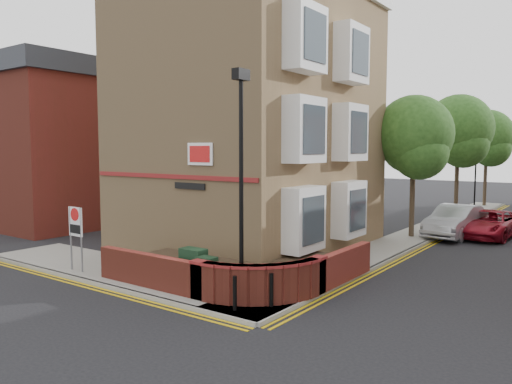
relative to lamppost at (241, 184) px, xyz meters
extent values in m
plane|color=black|center=(-1.60, -1.20, -3.34)|extent=(120.00, 120.00, 0.00)
cube|color=gray|center=(-5.10, 0.30, -3.28)|extent=(13.00, 3.00, 0.12)
cube|color=gray|center=(0.40, 14.80, -3.28)|extent=(2.00, 32.00, 0.12)
cube|color=gray|center=(-5.10, -1.20, -3.28)|extent=(13.00, 0.15, 0.12)
cube|color=gray|center=(1.40, 14.80, -3.28)|extent=(0.15, 32.00, 0.12)
cube|color=gold|center=(-5.10, -1.45, -3.34)|extent=(13.00, 0.28, 0.01)
cube|color=gold|center=(1.65, 14.80, -3.34)|extent=(0.28, 32.00, 0.01)
cube|color=tan|center=(-4.60, 6.80, 2.28)|extent=(8.00, 10.00, 11.00)
cube|color=maroon|center=(-4.60, 1.77, -0.02)|extent=(7.80, 0.06, 0.15)
cube|color=white|center=(-3.10, 1.76, 0.78)|extent=(1.10, 0.05, 0.75)
cube|color=black|center=(-3.60, 1.76, -0.32)|extent=(1.40, 0.04, 0.22)
cylinder|color=black|center=(0.00, 0.00, -0.22)|extent=(0.12, 0.12, 6.00)
cylinder|color=black|center=(0.00, 0.00, -2.82)|extent=(0.20, 0.20, 0.80)
cube|color=black|center=(0.00, 0.00, 2.93)|extent=(0.25, 0.50, 0.30)
cube|color=#15301F|center=(-1.90, 0.10, -2.62)|extent=(0.80, 0.45, 1.20)
cube|color=#15301F|center=(-1.10, -0.20, -2.67)|extent=(0.55, 0.40, 1.10)
cylinder|color=black|center=(0.40, -0.80, -2.77)|extent=(0.11, 0.11, 0.90)
cylinder|color=black|center=(1.00, 0.00, -2.77)|extent=(0.11, 0.11, 0.90)
cylinder|color=slate|center=(-6.90, -0.70, -2.12)|extent=(0.06, 0.06, 2.20)
cylinder|color=slate|center=(-6.30, -0.70, -2.12)|extent=(0.06, 0.06, 2.20)
cube|color=white|center=(-6.60, -0.70, -1.52)|extent=(0.72, 0.04, 1.00)
cylinder|color=red|center=(-6.60, -0.73, -1.27)|extent=(0.44, 0.02, 0.44)
cube|color=maroon|center=(-16.60, 6.80, 0.66)|extent=(6.00, 10.00, 8.00)
cube|color=#2B2F33|center=(-16.60, 6.80, 5.16)|extent=(6.40, 10.40, 1.00)
cylinder|color=#382B1E|center=(0.40, 12.80, -0.95)|extent=(0.24, 0.24, 4.55)
sphere|color=#204617|center=(0.40, 12.80, 1.65)|extent=(3.64, 3.64, 3.64)
sphere|color=#204617|center=(0.80, 12.50, 0.81)|extent=(2.60, 2.60, 2.60)
sphere|color=#204617|center=(0.10, 13.20, 1.20)|extent=(2.86, 2.86, 2.86)
cylinder|color=#382B1E|center=(0.40, 20.80, -0.70)|extent=(0.24, 0.24, 5.04)
sphere|color=#204617|center=(0.40, 20.80, 2.18)|extent=(4.03, 4.03, 4.03)
sphere|color=#204617|center=(0.80, 20.50, 1.24)|extent=(2.88, 2.88, 2.88)
sphere|color=#204617|center=(0.10, 21.20, 1.67)|extent=(3.17, 3.17, 3.17)
cylinder|color=#382B1E|center=(0.40, 28.80, -0.84)|extent=(0.24, 0.24, 4.76)
sphere|color=#204617|center=(0.40, 28.80, 1.88)|extent=(3.81, 3.81, 3.81)
sphere|color=#204617|center=(0.80, 28.50, 0.99)|extent=(2.72, 2.72, 2.72)
sphere|color=#204617|center=(0.10, 29.20, 1.40)|extent=(2.99, 2.99, 2.99)
cylinder|color=black|center=(0.80, 23.80, -1.62)|extent=(0.10, 0.10, 3.20)
imported|color=black|center=(0.80, 23.80, 0.48)|extent=(0.20, 0.16, 1.00)
imported|color=#9EA0A6|center=(2.00, 14.45, -2.56)|extent=(2.09, 4.86, 1.56)
imported|color=maroon|center=(3.40, 15.29, -2.68)|extent=(2.73, 4.98, 1.32)
camera|label=1|loc=(8.27, -10.69, 0.96)|focal=35.00mm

